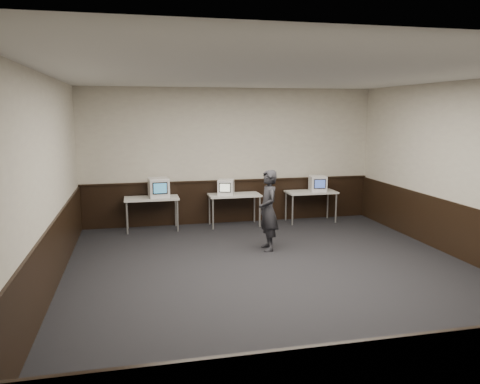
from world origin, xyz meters
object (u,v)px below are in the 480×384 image
at_px(desk_right, 311,194).
at_px(emac_right, 318,183).
at_px(desk_left, 152,201).
at_px(emac_center, 226,187).
at_px(emac_left, 159,188).
at_px(desk_center, 234,197).
at_px(person, 268,210).

bearing_deg(desk_right, emac_right, -12.27).
xyz_separation_m(desk_left, emac_center, (1.70, -0.03, 0.25)).
height_order(desk_right, emac_center, emac_center).
relative_size(desk_left, emac_left, 2.38).
distance_m(desk_right, emac_left, 3.65).
distance_m(desk_left, desk_right, 3.80).
bearing_deg(desk_center, desk_left, 180.00).
bearing_deg(desk_center, person, -83.55).
bearing_deg(emac_left, desk_center, -4.82).
height_order(desk_center, person, person).
relative_size(emac_left, emac_center, 1.09).
bearing_deg(emac_right, desk_left, -172.53).
xyz_separation_m(desk_left, emac_right, (3.95, -0.03, 0.26)).
xyz_separation_m(emac_left, person, (1.97, -2.03, -0.19)).
xyz_separation_m(desk_center, desk_right, (1.90, 0.00, 0.00)).
bearing_deg(desk_right, emac_center, -179.29).
distance_m(desk_center, emac_right, 2.07).
xyz_separation_m(desk_left, desk_center, (1.90, 0.00, 0.00)).
height_order(emac_left, emac_center, emac_left).
distance_m(desk_center, desk_right, 1.90).
bearing_deg(emac_left, emac_right, -5.47).
bearing_deg(emac_left, desk_right, -4.95).
relative_size(desk_center, person, 0.77).
relative_size(desk_right, emac_center, 2.58).
height_order(desk_center, emac_center, emac_center).
relative_size(emac_center, emac_right, 1.03).
distance_m(emac_right, person, 2.72).
bearing_deg(desk_left, emac_center, -0.87).
relative_size(desk_left, desk_right, 1.00).
relative_size(desk_center, emac_right, 2.66).
distance_m(desk_center, person, 2.06).
xyz_separation_m(desk_left, desk_right, (3.80, 0.00, 0.00)).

